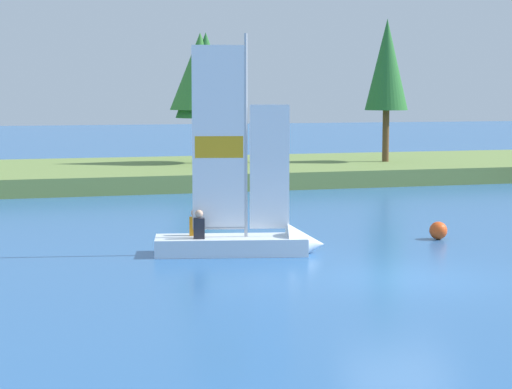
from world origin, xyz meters
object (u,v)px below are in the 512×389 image
sailboat (255,236)px  channel_buoy (438,230)px  shoreline_tree_midleft (206,75)px  shoreline_tree_left (200,72)px  shoreline_tree_centre (387,65)px

sailboat → channel_buoy: 5.64m
shoreline_tree_midleft → channel_buoy: size_ratio=12.36×
sailboat → shoreline_tree_left: bearing=93.3°
shoreline_tree_centre → sailboat: size_ratio=1.17×
shoreline_tree_midleft → sailboat: bearing=-99.7°
shoreline_tree_left → sailboat: size_ratio=1.05×
shoreline_tree_left → channel_buoy: 20.49m
shoreline_tree_left → shoreline_tree_midleft: size_ratio=1.00×
shoreline_tree_left → sailboat: (-3.25, -20.55, -4.61)m
shoreline_tree_left → shoreline_tree_centre: 9.02m
shoreline_tree_midleft → shoreline_tree_centre: size_ratio=0.90×
shoreline_tree_midleft → shoreline_tree_centre: 8.77m
shoreline_tree_centre → sailboat: 23.04m
shoreline_tree_midleft → channel_buoy: shoreline_tree_midleft is taller
shoreline_tree_midleft → shoreline_tree_left: bearing=176.4°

